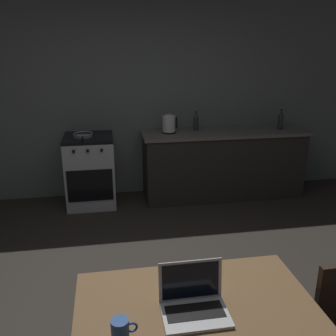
{
  "coord_description": "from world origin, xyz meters",
  "views": [
    {
      "loc": [
        -0.28,
        -2.36,
        1.99
      ],
      "look_at": [
        0.29,
        0.99,
        0.84
      ],
      "focal_mm": 39.77,
      "sensor_mm": 36.0,
      "label": 1
    }
  ],
  "objects_px": {
    "laptop": "(194,303)",
    "bottle_b": "(196,122)",
    "bottle": "(281,120)",
    "dining_table": "(200,329)",
    "stove_oven": "(90,171)",
    "frying_pan": "(83,135)",
    "coffee_mug": "(121,330)",
    "electric_kettle": "(169,124)"
  },
  "relations": [
    {
      "from": "laptop",
      "to": "frying_pan",
      "type": "xyz_separation_m",
      "value": [
        -0.66,
        3.09,
        0.13
      ]
    },
    {
      "from": "bottle",
      "to": "stove_oven",
      "type": "bearing_deg",
      "value": 178.91
    },
    {
      "from": "dining_table",
      "to": "frying_pan",
      "type": "bearing_deg",
      "value": 102.34
    },
    {
      "from": "bottle_b",
      "to": "coffee_mug",
      "type": "bearing_deg",
      "value": -108.96
    },
    {
      "from": "bottle",
      "to": "coffee_mug",
      "type": "relative_size",
      "value": 2.24
    },
    {
      "from": "frying_pan",
      "to": "coffee_mug",
      "type": "bearing_deg",
      "value": -84.62
    },
    {
      "from": "laptop",
      "to": "coffee_mug",
      "type": "distance_m",
      "value": 0.38
    },
    {
      "from": "bottle",
      "to": "frying_pan",
      "type": "height_order",
      "value": "bottle"
    },
    {
      "from": "bottle",
      "to": "frying_pan",
      "type": "relative_size",
      "value": 0.65
    },
    {
      "from": "bottle",
      "to": "electric_kettle",
      "type": "bearing_deg",
      "value": 178.07
    },
    {
      "from": "frying_pan",
      "to": "stove_oven",
      "type": "bearing_deg",
      "value": 24.73
    },
    {
      "from": "bottle_b",
      "to": "stove_oven",
      "type": "bearing_deg",
      "value": -176.59
    },
    {
      "from": "dining_table",
      "to": "coffee_mug",
      "type": "relative_size",
      "value": 10.1
    },
    {
      "from": "coffee_mug",
      "to": "bottle_b",
      "type": "xyz_separation_m",
      "value": [
        1.14,
        3.32,
        0.22
      ]
    },
    {
      "from": "laptop",
      "to": "bottle",
      "type": "bearing_deg",
      "value": 53.97
    },
    {
      "from": "dining_table",
      "to": "laptop",
      "type": "relative_size",
      "value": 3.76
    },
    {
      "from": "electric_kettle",
      "to": "coffee_mug",
      "type": "relative_size",
      "value": 1.97
    },
    {
      "from": "coffee_mug",
      "to": "bottle_b",
      "type": "height_order",
      "value": "bottle_b"
    },
    {
      "from": "bottle_b",
      "to": "bottle",
      "type": "bearing_deg",
      "value": -6.65
    },
    {
      "from": "dining_table",
      "to": "bottle_b",
      "type": "xyz_separation_m",
      "value": [
        0.76,
        3.24,
        0.34
      ]
    },
    {
      "from": "bottle",
      "to": "coffee_mug",
      "type": "distance_m",
      "value": 3.91
    },
    {
      "from": "frying_pan",
      "to": "laptop",
      "type": "bearing_deg",
      "value": -77.92
    },
    {
      "from": "stove_oven",
      "to": "frying_pan",
      "type": "distance_m",
      "value": 0.48
    },
    {
      "from": "dining_table",
      "to": "bottle_b",
      "type": "height_order",
      "value": "bottle_b"
    },
    {
      "from": "dining_table",
      "to": "stove_oven",
      "type": "bearing_deg",
      "value": 101.23
    },
    {
      "from": "bottle",
      "to": "bottle_b",
      "type": "height_order",
      "value": "bottle"
    },
    {
      "from": "stove_oven",
      "to": "dining_table",
      "type": "distance_m",
      "value": 3.23
    },
    {
      "from": "frying_pan",
      "to": "bottle_b",
      "type": "bearing_deg",
      "value": 4.33
    },
    {
      "from": "frying_pan",
      "to": "coffee_mug",
      "type": "relative_size",
      "value": 3.45
    },
    {
      "from": "electric_kettle",
      "to": "frying_pan",
      "type": "distance_m",
      "value": 1.08
    },
    {
      "from": "coffee_mug",
      "to": "stove_oven",
      "type": "bearing_deg",
      "value": 94.32
    },
    {
      "from": "dining_table",
      "to": "coffee_mug",
      "type": "height_order",
      "value": "coffee_mug"
    },
    {
      "from": "stove_oven",
      "to": "frying_pan",
      "type": "bearing_deg",
      "value": -155.27
    },
    {
      "from": "coffee_mug",
      "to": "bottle_b",
      "type": "bearing_deg",
      "value": 71.04
    },
    {
      "from": "frying_pan",
      "to": "coffee_mug",
      "type": "distance_m",
      "value": 3.23
    },
    {
      "from": "laptop",
      "to": "frying_pan",
      "type": "distance_m",
      "value": 3.16
    },
    {
      "from": "electric_kettle",
      "to": "bottle",
      "type": "relative_size",
      "value": 0.88
    },
    {
      "from": "dining_table",
      "to": "bottle",
      "type": "relative_size",
      "value": 4.51
    },
    {
      "from": "stove_oven",
      "to": "frying_pan",
      "type": "height_order",
      "value": "frying_pan"
    },
    {
      "from": "laptop",
      "to": "electric_kettle",
      "type": "relative_size",
      "value": 1.36
    },
    {
      "from": "stove_oven",
      "to": "electric_kettle",
      "type": "distance_m",
      "value": 1.16
    },
    {
      "from": "laptop",
      "to": "bottle_b",
      "type": "relative_size",
      "value": 1.28
    }
  ]
}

